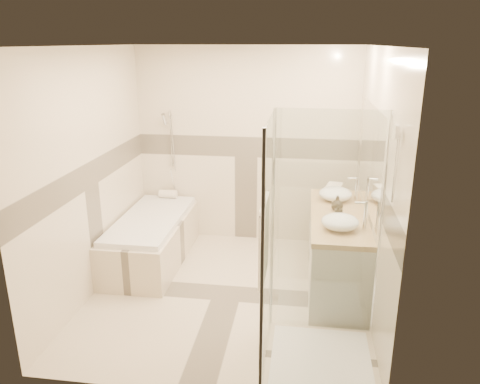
# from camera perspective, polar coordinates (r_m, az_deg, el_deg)

# --- Properties ---
(room) EXTENTS (2.82, 3.02, 2.52)m
(room) POSITION_cam_1_polar(r_m,az_deg,el_deg) (4.56, -0.98, 1.61)
(room) COLOR beige
(room) RESTS_ON ground
(bathtub) EXTENTS (0.75, 1.70, 0.56)m
(bathtub) POSITION_cam_1_polar(r_m,az_deg,el_deg) (5.72, -10.69, -5.38)
(bathtub) COLOR beige
(bathtub) RESTS_ON ground
(vanity) EXTENTS (0.58, 1.62, 0.85)m
(vanity) POSITION_cam_1_polar(r_m,az_deg,el_deg) (5.08, 11.68, -7.04)
(vanity) COLOR silver
(vanity) RESTS_ON ground
(shower_enclosure) EXTENTS (0.96, 0.93, 2.04)m
(shower_enclosure) POSITION_cam_1_polar(r_m,az_deg,el_deg) (3.91, 8.35, -13.63)
(shower_enclosure) COLOR beige
(shower_enclosure) RESTS_ON ground
(vessel_sink_near) EXTENTS (0.36, 0.36, 0.15)m
(vessel_sink_near) POSITION_cam_1_polar(r_m,az_deg,el_deg) (5.30, 11.56, -0.22)
(vessel_sink_near) COLOR white
(vessel_sink_near) RESTS_ON vanity
(vessel_sink_far) EXTENTS (0.35, 0.35, 0.14)m
(vessel_sink_far) POSITION_cam_1_polar(r_m,az_deg,el_deg) (4.50, 12.10, -3.58)
(vessel_sink_far) COLOR white
(vessel_sink_far) RESTS_ON vanity
(faucet_near) EXTENTS (0.11, 0.03, 0.28)m
(faucet_near) POSITION_cam_1_polar(r_m,az_deg,el_deg) (5.29, 13.95, 0.59)
(faucet_near) COLOR silver
(faucet_near) RESTS_ON vanity
(faucet_far) EXTENTS (0.12, 0.03, 0.29)m
(faucet_far) POSITION_cam_1_polar(r_m,az_deg,el_deg) (4.49, 14.92, -2.54)
(faucet_far) COLOR silver
(faucet_far) RESTS_ON vanity
(amenity_bottle_a) EXTENTS (0.07, 0.08, 0.16)m
(amenity_bottle_a) POSITION_cam_1_polar(r_m,az_deg,el_deg) (4.74, 11.92, -2.31)
(amenity_bottle_a) COLOR black
(amenity_bottle_a) RESTS_ON vanity
(amenity_bottle_b) EXTENTS (0.15, 0.15, 0.16)m
(amenity_bottle_b) POSITION_cam_1_polar(r_m,az_deg,el_deg) (4.97, 11.77, -1.37)
(amenity_bottle_b) COLOR black
(amenity_bottle_b) RESTS_ON vanity
(folded_towels) EXTENTS (0.22, 0.30, 0.09)m
(folded_towels) POSITION_cam_1_polar(r_m,az_deg,el_deg) (5.59, 11.39, 0.43)
(folded_towels) COLOR white
(folded_towels) RESTS_ON vanity
(rolled_towel) EXTENTS (0.23, 0.11, 0.11)m
(rolled_towel) POSITION_cam_1_polar(r_m,az_deg,el_deg) (6.26, -8.75, -0.24)
(rolled_towel) COLOR white
(rolled_towel) RESTS_ON bathtub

